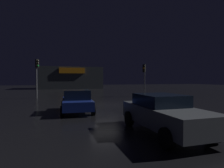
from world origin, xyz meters
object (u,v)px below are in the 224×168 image
(store_building, at_px, (71,78))
(traffic_signal_cross_left, at_px, (144,73))
(traffic_signal_opposite, at_px, (37,72))
(car_near, at_px, (77,101))
(car_far, at_px, (164,113))

(store_building, bearing_deg, traffic_signal_cross_left, -73.23)
(traffic_signal_opposite, distance_m, car_near, 11.12)
(traffic_signal_opposite, bearing_deg, car_near, -71.54)
(car_near, bearing_deg, store_building, 86.84)
(traffic_signal_opposite, distance_m, car_far, 17.37)
(traffic_signal_opposite, relative_size, traffic_signal_cross_left, 1.09)
(store_building, bearing_deg, traffic_signal_opposite, -102.58)
(store_building, relative_size, traffic_signal_cross_left, 3.52)
(store_building, distance_m, traffic_signal_opposite, 24.48)
(car_far, bearing_deg, traffic_signal_cross_left, 66.52)
(traffic_signal_opposite, bearing_deg, traffic_signal_cross_left, -4.67)
(traffic_signal_cross_left, relative_size, car_near, 1.01)
(car_far, bearing_deg, car_near, 116.96)
(store_building, height_order, traffic_signal_opposite, store_building)
(store_building, height_order, car_far, store_building)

